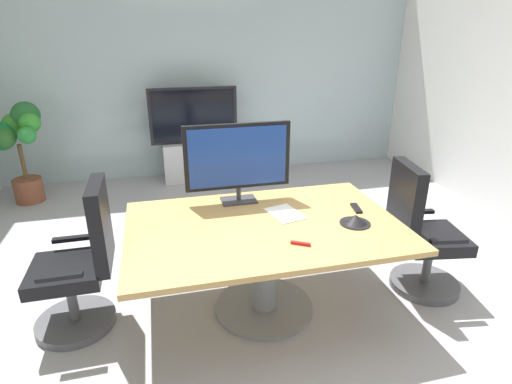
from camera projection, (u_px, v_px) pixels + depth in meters
ground_plane at (274, 292)px, 3.39m from camera, size 7.54×7.54×0.00m
wall_back_glass_partition at (211, 70)px, 5.79m from camera, size 6.00×0.10×2.97m
conference_table at (264, 245)px, 2.99m from camera, size 1.95×1.27×0.73m
office_chair_left at (81, 270)px, 2.87m from camera, size 0.60×0.57×1.09m
office_chair_right at (420, 239)px, 3.29m from camera, size 0.63×0.61×1.09m
tv_monitor at (238, 159)px, 3.19m from camera, size 0.84×0.18×0.64m
wall_display_unit at (195, 150)px, 5.78m from camera, size 1.20×0.36×1.31m
potted_plant at (18, 141)px, 4.91m from camera, size 0.63×0.56×1.23m
conference_phone at (355, 220)px, 2.92m from camera, size 0.22×0.22×0.07m
remote_control at (356, 208)px, 3.17m from camera, size 0.08×0.18×0.02m
whiteboard_marker at (301, 244)px, 2.64m from camera, size 0.12×0.08×0.02m
paper_notepad at (285, 213)px, 3.09m from camera, size 0.28×0.34×0.01m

